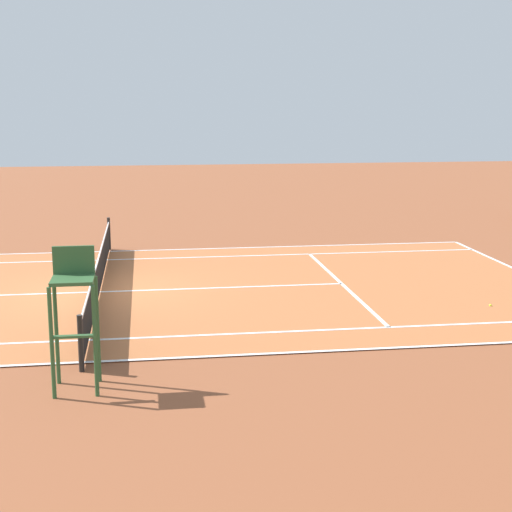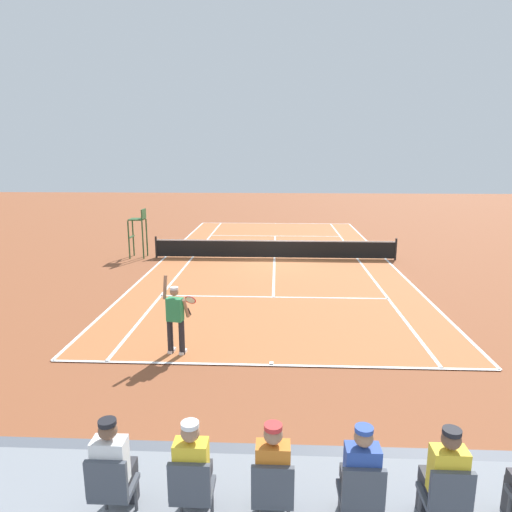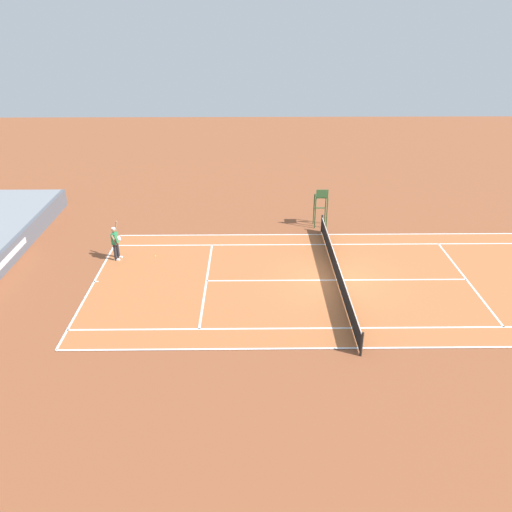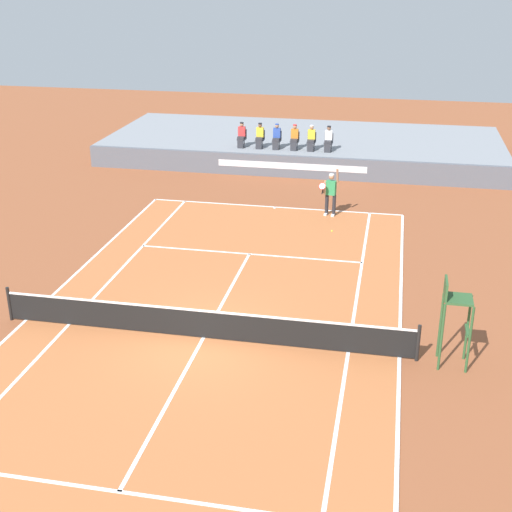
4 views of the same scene
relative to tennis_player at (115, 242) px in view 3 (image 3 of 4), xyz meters
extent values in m
plane|color=brown|center=(-2.45, -11.31, -0.99)|extent=(80.00, 80.00, 0.00)
cube|color=#B76638|center=(-2.45, -11.31, -0.98)|extent=(10.98, 23.78, 0.02)
cube|color=white|center=(-2.45, 0.58, -0.97)|extent=(10.98, 0.10, 0.01)
cube|color=white|center=(-7.94, -11.31, -0.97)|extent=(0.10, 23.78, 0.01)
cube|color=white|center=(3.04, -11.31, -0.97)|extent=(0.10, 23.78, 0.01)
cube|color=white|center=(-6.56, -11.31, -0.97)|extent=(0.10, 23.78, 0.01)
cube|color=white|center=(1.66, -11.31, -0.97)|extent=(0.10, 23.78, 0.01)
cube|color=white|center=(-2.45, -4.91, -0.97)|extent=(8.22, 0.10, 0.01)
cube|color=white|center=(-2.45, -17.71, -0.97)|extent=(8.22, 0.10, 0.01)
cube|color=white|center=(-2.45, -11.31, -0.97)|extent=(0.10, 12.80, 0.01)
cube|color=white|center=(-2.45, 0.48, -0.97)|extent=(0.10, 0.20, 0.01)
cylinder|color=black|center=(-8.39, -11.31, -0.46)|extent=(0.10, 0.10, 1.07)
cylinder|color=black|center=(3.49, -11.31, -0.46)|extent=(0.10, 0.10, 1.07)
cube|color=black|center=(-2.45, -11.31, -0.51)|extent=(11.78, 0.02, 0.84)
cube|color=white|center=(-2.45, -11.31, -0.09)|extent=(11.78, 0.03, 0.06)
cylinder|color=#232328|center=(0.17, -0.02, -0.53)|extent=(0.15, 0.15, 0.92)
cylinder|color=#232328|center=(-0.15, 0.05, -0.53)|extent=(0.15, 0.15, 0.92)
cube|color=white|center=(0.15, -0.08, -0.94)|extent=(0.17, 0.30, 0.10)
cube|color=white|center=(-0.16, -0.01, -0.94)|extent=(0.17, 0.30, 0.10)
cube|color=#2D8C51|center=(0.01, 0.01, 0.23)|extent=(0.44, 0.32, 0.60)
sphere|color=#A37556|center=(0.01, 0.01, 0.70)|extent=(0.22, 0.22, 0.22)
cylinder|color=white|center=(0.01, 0.01, 0.79)|extent=(0.21, 0.21, 0.06)
cylinder|color=#A37556|center=(0.26, -0.07, 0.79)|extent=(0.13, 0.23, 0.61)
cylinder|color=#A37556|center=(-0.27, -0.03, 0.25)|extent=(0.15, 0.34, 0.56)
cylinder|color=black|center=(-0.33, -0.14, 0.12)|extent=(0.07, 0.19, 0.25)
torus|color=red|center=(-0.33, -0.32, 0.38)|extent=(0.34, 0.25, 0.26)
cylinder|color=silver|center=(-0.33, -0.32, 0.38)|extent=(0.30, 0.21, 0.22)
sphere|color=#D1E533|center=(0.29, -1.95, -0.96)|extent=(0.07, 0.07, 0.07)
cylinder|color=#2D562D|center=(4.74, -10.96, -0.04)|extent=(0.07, 0.07, 1.90)
cylinder|color=#2D562D|center=(4.74, -11.66, -0.04)|extent=(0.07, 0.07, 1.90)
cylinder|color=#2D562D|center=(4.04, -10.96, -0.04)|extent=(0.07, 0.07, 1.90)
cylinder|color=#2D562D|center=(4.04, -11.66, -0.04)|extent=(0.07, 0.07, 1.90)
cube|color=#2D562D|center=(4.39, -11.31, 0.94)|extent=(0.70, 0.70, 0.06)
cube|color=#2D562D|center=(4.04, -11.31, 1.21)|extent=(0.06, 0.70, 0.48)
cube|color=#2D562D|center=(4.70, -11.31, 0.05)|extent=(0.10, 0.70, 0.04)
camera|label=1|loc=(17.17, -10.06, 3.87)|focal=54.07mm
camera|label=2|loc=(-2.55, 10.95, 4.06)|focal=32.15mm
camera|label=3|loc=(-24.20, -7.08, 11.23)|focal=35.66mm
camera|label=4|loc=(2.46, -28.16, 8.87)|focal=49.23mm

